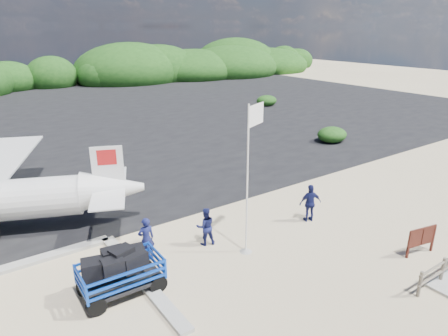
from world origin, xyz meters
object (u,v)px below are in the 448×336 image
(signboard, at_px, (419,254))
(aircraft_large, at_px, (224,109))
(crew_b, at_px, (205,226))
(baggage_cart, at_px, (123,293))
(crew_c, at_px, (310,203))
(crew_a, at_px, (146,239))
(flagpole, at_px, (246,252))

(signboard, distance_m, aircraft_large, 31.84)
(signboard, bearing_deg, crew_b, 151.11)
(baggage_cart, relative_size, crew_c, 1.63)
(signboard, height_order, crew_a, crew_a)
(baggage_cart, height_order, crew_c, crew_c)
(aircraft_large, bearing_deg, crew_a, 72.11)
(signboard, xyz_separation_m, crew_b, (-6.75, 5.78, 0.84))
(crew_b, height_order, aircraft_large, aircraft_large)
(crew_b, bearing_deg, crew_c, -172.91)
(baggage_cart, relative_size, crew_b, 1.80)
(flagpole, bearing_deg, signboard, -36.77)
(crew_b, xyz_separation_m, aircraft_large, (17.92, 24.05, -0.84))
(flagpole, bearing_deg, crew_b, 124.49)
(flagpole, distance_m, crew_c, 4.37)
(crew_b, relative_size, aircraft_large, 0.10)
(aircraft_large, bearing_deg, crew_c, 86.20)
(baggage_cart, distance_m, crew_c, 9.55)
(crew_c, bearing_deg, crew_a, 11.92)
(crew_a, bearing_deg, signboard, 150.06)
(signboard, xyz_separation_m, aircraft_large, (11.16, 29.82, 0.00))
(flagpole, bearing_deg, baggage_cart, 176.52)
(crew_b, bearing_deg, flagpole, 142.66)
(crew_a, distance_m, crew_b, 2.59)
(baggage_cart, xyz_separation_m, aircraft_large, (22.14, 25.23, 0.00))
(crew_a, relative_size, crew_c, 0.98)
(baggage_cart, distance_m, aircraft_large, 33.57)
(crew_c, relative_size, aircraft_large, 0.11)
(flagpole, xyz_separation_m, crew_b, (-1.03, 1.50, 0.84))
(baggage_cart, xyz_separation_m, crew_a, (1.66, 1.53, 0.92))
(flagpole, relative_size, signboard, 4.06)
(crew_a, bearing_deg, flagpole, 156.17)
(signboard, relative_size, crew_a, 0.84)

